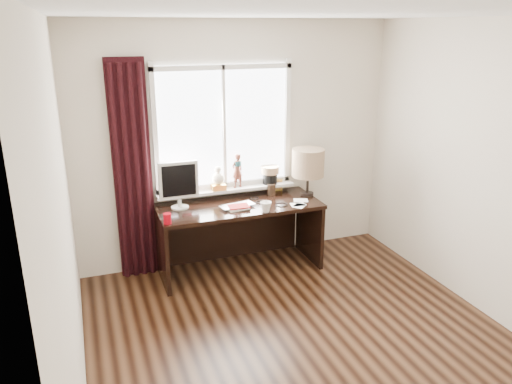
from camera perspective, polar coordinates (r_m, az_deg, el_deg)
name	(u,v)px	position (r m, az deg, el deg)	size (l,w,h in m)	color
floor	(315,354)	(4.26, 6.73, -17.96)	(3.50, 4.00, 0.00)	#492C1A
ceiling	(330,13)	(3.44, 8.44, 19.56)	(3.50, 4.00, 0.00)	white
wall_back	(237,145)	(5.43, -2.23, 5.42)	(3.50, 2.60, 0.00)	beige
wall_left	(65,236)	(3.28, -20.98, -4.76)	(4.00, 2.60, 0.00)	beige
wall_right	(508,179)	(4.69, 26.85, 1.32)	(4.00, 2.60, 0.00)	beige
laptop	(237,206)	(5.13, -2.14, -1.60)	(0.36, 0.23, 0.03)	silver
mug	(266,207)	(4.99, 1.14, -1.67)	(0.11, 0.11, 0.11)	white
red_cup	(167,219)	(4.77, -10.09, -3.01)	(0.08, 0.08, 0.10)	#93010C
window	(225,147)	(5.34, -3.54, 5.20)	(1.52, 0.20, 1.40)	white
curtain	(133,173)	(5.16, -13.93, 2.08)	(0.38, 0.09, 2.25)	black
desk	(237,223)	(5.39, -2.24, -3.53)	(1.70, 0.70, 0.75)	black
monitor	(179,182)	(5.08, -8.83, 1.12)	(0.40, 0.18, 0.49)	beige
notebook_stack	(238,207)	(5.09, -2.08, -1.75)	(0.24, 0.18, 0.03)	beige
brush_holder	(271,189)	(5.50, 1.77, 0.33)	(0.09, 0.09, 0.25)	black
icon_frame	(278,185)	(5.64, 2.53, 0.81)	(0.10, 0.04, 0.13)	gold
table_lamp	(308,163)	(5.42, 5.98, 3.29)	(0.35, 0.35, 0.52)	black
loose_papers	(299,204)	(5.25, 4.97, -1.32)	(0.27, 0.32, 0.00)	white
desk_cables	(268,202)	(5.27, 1.40, -1.18)	(0.34, 0.44, 0.01)	black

